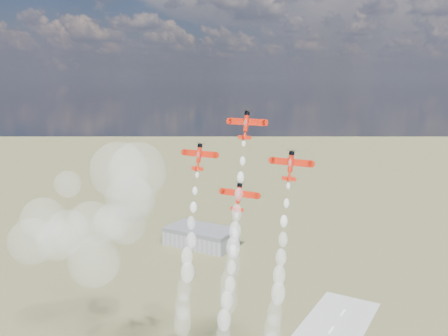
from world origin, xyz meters
name	(u,v)px	position (x,y,z in m)	size (l,w,h in m)	color
hangar	(201,236)	(-120.00, 180.00, 6.50)	(50.00, 28.00, 13.00)	gray
plane_lead	(246,124)	(-1.10, 19.24, 107.89)	(11.43, 4.01, 8.07)	red
plane_left	(199,156)	(-15.70, 17.14, 97.89)	(11.43, 4.01, 8.07)	red
plane_right	(291,165)	(13.51, 17.14, 97.89)	(11.43, 4.01, 8.07)	red
plane_slot	(239,196)	(-1.10, 15.03, 87.89)	(11.43, 4.01, 8.07)	red
smoke_trail_lead	(231,267)	(-1.06, 10.91, 68.02)	(5.18, 11.85, 46.69)	white
smoke_trail_left	(185,291)	(-15.55, 8.48, 58.25)	(5.46, 12.49, 46.06)	white
smoke_trail_right	(275,314)	(13.61, 8.46, 58.71)	(5.18, 12.61, 45.45)	white
drifted_smoke_cloud	(94,215)	(-70.03, 26.95, 69.18)	(69.13, 37.33, 56.95)	white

